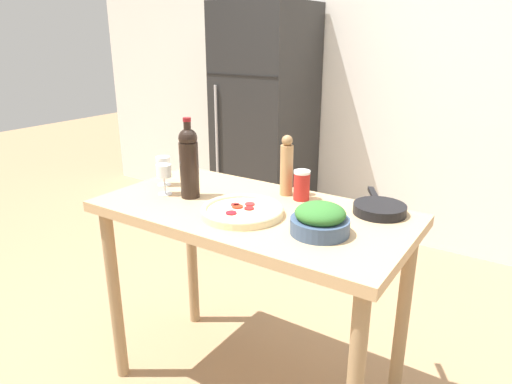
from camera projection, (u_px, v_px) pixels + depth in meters
wall_back at (407, 75)px, 3.36m from camera, size 6.40×0.08×2.60m
refrigerator at (266, 123)px, 3.68m from camera, size 0.63×0.72×1.82m
prep_counter at (252, 236)px, 1.90m from camera, size 1.29×0.66×0.91m
wine_bottle at (189, 161)px, 1.94m from camera, size 0.08×0.08×0.35m
wine_glass_near at (164, 173)px, 1.99m from camera, size 0.07×0.07×0.14m
wine_glass_far at (163, 165)px, 2.12m from camera, size 0.07×0.07×0.14m
pepper_mill at (287, 166)px, 1.98m from camera, size 0.06×0.06×0.27m
salad_bowl at (320, 220)px, 1.61m from camera, size 0.21×0.21×0.11m
homemade_pizza at (242, 211)px, 1.79m from camera, size 0.32×0.32×0.04m
salt_canister at (302, 185)px, 1.94m from camera, size 0.07×0.07×0.13m
cast_iron_skillet at (379, 208)px, 1.80m from camera, size 0.23×0.31×0.04m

